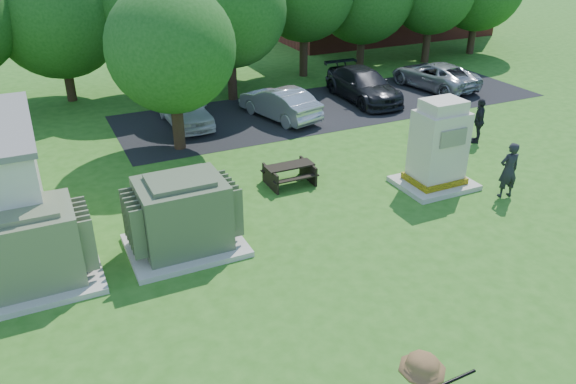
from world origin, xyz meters
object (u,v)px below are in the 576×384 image
transformer_left (30,249)px  car_white (185,109)px  person_by_generator (509,170)px  car_dark (363,85)px  picnic_table (290,172)px  car_silver_b (434,75)px  transformer_right (183,216)px  car_silver_a (279,103)px  generator_cabinet (438,149)px  person_walking_right (479,121)px

transformer_left → car_white: 11.51m
person_by_generator → car_dark: bearing=-88.3°
transformer_left → picnic_table: bearing=16.8°
person_by_generator → car_white: bearing=-47.2°
car_white → car_silver_b: size_ratio=0.84×
transformer_right → car_dark: size_ratio=0.60×
transformer_left → car_silver_b: bearing=25.8°
transformer_left → car_silver_a: (10.38, 8.53, -0.29)m
picnic_table → generator_cabinet: bearing=-26.9°
car_white → car_silver_a: car_silver_a is taller
transformer_right → transformer_left: bearing=180.0°
transformer_right → generator_cabinet: 8.47m
generator_cabinet → car_dark: generator_cabinet is taller
picnic_table → person_by_generator: (5.76, -3.73, 0.48)m
person_walking_right → car_dark: person_walking_right is taller
picnic_table → car_white: size_ratio=0.40×
transformer_right → car_dark: (11.37, 9.25, -0.25)m
generator_cabinet → car_silver_a: 8.50m
generator_cabinet → person_by_generator: generator_cabinet is taller
person_by_generator → car_silver_a: bearing=-62.3°
transformer_right → generator_cabinet: bearing=1.6°
car_silver_a → person_by_generator: bearing=93.9°
car_white → person_walking_right: bearing=-35.9°
person_by_generator → person_walking_right: 4.70m
generator_cabinet → car_silver_b: bearing=51.7°
transformer_right → picnic_table: bearing=29.5°
transformer_left → generator_cabinet: 12.17m
generator_cabinet → picnic_table: 4.83m
car_silver_a → car_white: bearing=-28.8°
transformer_right → person_walking_right: bearing=12.1°
person_walking_right → car_white: size_ratio=0.44×
transformer_left → car_silver_b: transformer_left is taller
transformer_left → transformer_right: 3.70m
transformer_left → generator_cabinet: bearing=1.1°
transformer_left → picnic_table: size_ratio=1.88×
transformer_right → car_dark: bearing=39.1°
person_by_generator → car_dark: person_by_generator is taller
car_silver_a → person_walking_right: bearing=119.9°
car_white → car_dark: bearing=-2.4°
person_walking_right → car_silver_b: bearing=-164.1°
person_by_generator → person_walking_right: size_ratio=1.04×
transformer_left → transformer_right: same height
person_walking_right → car_silver_b: (3.25, 6.73, -0.21)m
generator_cabinet → picnic_table: size_ratio=1.83×
car_dark → person_by_generator: bearing=-95.4°
car_silver_a → car_dark: size_ratio=0.83×
picnic_table → car_silver_a: size_ratio=0.38×
picnic_table → car_silver_a: car_silver_a is taller
transformer_left → person_walking_right: bearing=9.4°
picnic_table → person_by_generator: person_by_generator is taller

